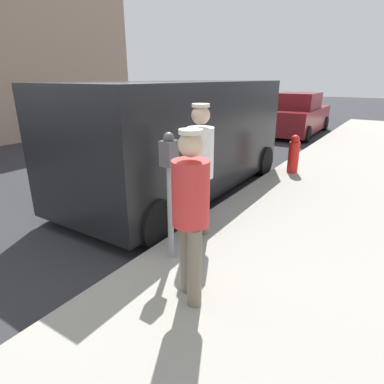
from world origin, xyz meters
name	(u,v)px	position (x,y,z in m)	size (l,w,h in m)	color
ground_plane	(108,233)	(0.00, 0.00, 0.00)	(80.00, 80.00, 0.00)	#2D2D33
sidewalk_slab	(369,320)	(3.50, 0.00, 0.07)	(5.00, 32.00, 0.15)	#9E998E
parking_meter_near	(170,176)	(1.35, -0.21, 1.18)	(0.14, 0.18, 1.52)	gray
pedestrian_in_red	(191,209)	(1.97, -0.71, 1.10)	(0.34, 0.34, 1.66)	#726656
pedestrian_in_white	(200,164)	(1.34, 0.45, 1.17)	(0.34, 0.36, 1.77)	#726656
parked_van	(182,135)	(-0.15, 2.18, 1.15)	(2.16, 5.22, 2.15)	black
parked_sedan_ahead	(296,116)	(-0.35, 10.53, 0.75)	(2.04, 4.44, 1.65)	maroon
fire_hydrant	(294,154)	(1.45, 4.31, 0.57)	(0.24, 0.24, 0.86)	red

